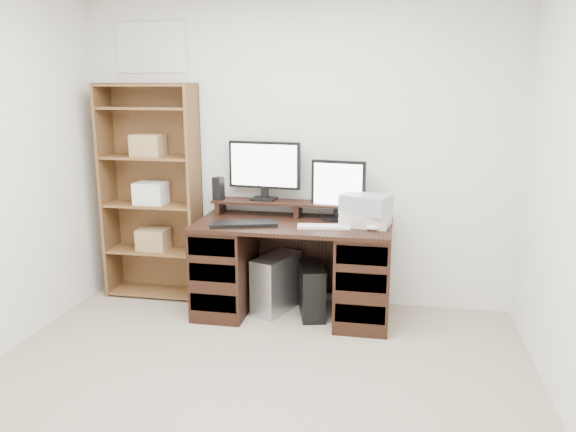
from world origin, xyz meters
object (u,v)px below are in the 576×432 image
(printer, at_px, (366,220))
(bookshelf, at_px, (152,190))
(desk, at_px, (293,267))
(monitor_small, at_px, (338,188))
(tower_black, at_px, (312,290))
(tower_silver, at_px, (276,283))
(monitor_wide, at_px, (264,167))

(printer, distance_m, bookshelf, 1.81)
(bookshelf, bearing_deg, desk, -9.68)
(desk, bearing_deg, monitor_small, 27.03)
(desk, distance_m, tower_black, 0.24)
(printer, bearing_deg, tower_silver, -174.17)
(monitor_wide, height_order, tower_silver, monitor_wide)
(desk, bearing_deg, bookshelf, 170.32)
(bookshelf, bearing_deg, tower_black, -8.40)
(monitor_wide, distance_m, printer, 0.93)
(monitor_wide, bearing_deg, tower_silver, -50.92)
(monitor_wide, relative_size, printer, 1.68)
(desk, bearing_deg, tower_silver, 161.94)
(monitor_small, height_order, tower_black, monitor_small)
(monitor_wide, relative_size, tower_silver, 1.30)
(monitor_wide, bearing_deg, tower_black, -24.38)
(monitor_wide, distance_m, bookshelf, 0.99)
(tower_silver, distance_m, bookshelf, 1.31)
(tower_silver, relative_size, tower_black, 1.04)
(printer, bearing_deg, monitor_small, 155.37)
(monitor_small, height_order, tower_silver, monitor_small)
(tower_black, distance_m, bookshelf, 1.58)
(monitor_small, distance_m, bookshelf, 1.58)
(monitor_wide, distance_m, tower_silver, 0.94)
(monitor_wide, xyz_separation_m, bookshelf, (-0.96, -0.04, -0.22))
(desk, height_order, tower_silver, desk)
(desk, relative_size, bookshelf, 0.83)
(desk, height_order, tower_black, desk)
(printer, height_order, tower_black, printer)
(printer, distance_m, tower_black, 0.71)
(desk, relative_size, monitor_wide, 2.52)
(tower_silver, bearing_deg, monitor_wide, 144.39)
(monitor_wide, bearing_deg, printer, -10.40)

